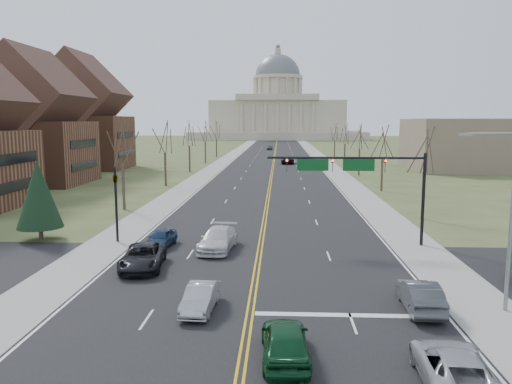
# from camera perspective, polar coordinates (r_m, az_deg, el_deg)

# --- Properties ---
(ground) EXTENTS (600.00, 600.00, 0.00)m
(ground) POSITION_cam_1_polar(r_m,az_deg,el_deg) (26.75, -0.57, -12.93)
(ground) COLOR #404D26
(ground) RESTS_ON ground
(road) EXTENTS (20.00, 380.00, 0.01)m
(road) POSITION_cam_1_polar(r_m,az_deg,el_deg) (135.27, 2.12, 4.07)
(road) COLOR black
(road) RESTS_ON ground
(cross_road) EXTENTS (120.00, 14.00, 0.01)m
(cross_road) POSITION_cam_1_polar(r_m,az_deg,el_deg) (32.41, 0.05, -9.10)
(cross_road) COLOR black
(cross_road) RESTS_ON ground
(sidewalk_left) EXTENTS (4.00, 380.00, 0.03)m
(sidewalk_left) POSITION_cam_1_polar(r_m,az_deg,el_deg) (135.93, -2.96, 4.09)
(sidewalk_left) COLOR gray
(sidewalk_left) RESTS_ON ground
(sidewalk_right) EXTENTS (4.00, 380.00, 0.03)m
(sidewalk_right) POSITION_cam_1_polar(r_m,az_deg,el_deg) (135.67, 7.21, 4.03)
(sidewalk_right) COLOR gray
(sidewalk_right) RESTS_ON ground
(center_line) EXTENTS (0.42, 380.00, 0.01)m
(center_line) POSITION_cam_1_polar(r_m,az_deg,el_deg) (135.27, 2.12, 4.07)
(center_line) COLOR gold
(center_line) RESTS_ON road
(edge_line_left) EXTENTS (0.15, 380.00, 0.01)m
(edge_line_left) POSITION_cam_1_polar(r_m,az_deg,el_deg) (135.73, -2.03, 4.09)
(edge_line_left) COLOR silver
(edge_line_left) RESTS_ON road
(edge_line_right) EXTENTS (0.15, 380.00, 0.01)m
(edge_line_right) POSITION_cam_1_polar(r_m,az_deg,el_deg) (135.52, 6.28, 4.04)
(edge_line_right) COLOR silver
(edge_line_right) RESTS_ON road
(stop_bar) EXTENTS (9.50, 0.50, 0.01)m
(stop_bar) POSITION_cam_1_polar(r_m,az_deg,el_deg) (26.02, 10.68, -13.66)
(stop_bar) COLOR silver
(stop_bar) RESTS_ON road
(capitol) EXTENTS (90.00, 60.00, 50.00)m
(capitol) POSITION_cam_1_polar(r_m,az_deg,el_deg) (274.87, 2.47, 9.10)
(capitol) COLOR #B4AB96
(capitol) RESTS_ON ground
(signal_mast) EXTENTS (12.12, 0.44, 7.20)m
(signal_mast) POSITION_cam_1_polar(r_m,az_deg,el_deg) (39.07, 11.56, 2.32)
(signal_mast) COLOR black
(signal_mast) RESTS_ON ground
(signal_left) EXTENTS (0.32, 0.36, 6.00)m
(signal_left) POSITION_cam_1_polar(r_m,az_deg,el_deg) (40.97, -15.72, -0.44)
(signal_left) COLOR black
(signal_left) RESTS_ON ground
(street_light) EXTENTS (2.90, 0.25, 9.07)m
(street_light) POSITION_cam_1_polar(r_m,az_deg,el_deg) (27.70, 26.75, -1.85)
(street_light) COLOR gray
(street_light) RESTS_ON ground
(tree_r_0) EXTENTS (3.74, 3.74, 8.50)m
(tree_r_0) POSITION_cam_1_polar(r_m,az_deg,el_deg) (50.99, 18.78, 4.27)
(tree_r_0) COLOR #3E3325
(tree_r_0) RESTS_ON ground
(tree_l_0) EXTENTS (3.96, 3.96, 9.00)m
(tree_l_0) POSITION_cam_1_polar(r_m,az_deg,el_deg) (55.63, -15.07, 5.11)
(tree_l_0) COLOR #3E3325
(tree_l_0) RESTS_ON ground
(tree_r_1) EXTENTS (3.74, 3.74, 8.50)m
(tree_r_1) POSITION_cam_1_polar(r_m,az_deg,el_deg) (70.40, 14.31, 5.40)
(tree_r_1) COLOR #3E3325
(tree_r_1) RESTS_ON ground
(tree_l_1) EXTENTS (3.96, 3.96, 9.00)m
(tree_l_1) POSITION_cam_1_polar(r_m,az_deg,el_deg) (74.91, -10.40, 5.97)
(tree_l_1) COLOR #3E3325
(tree_l_1) RESTS_ON ground
(tree_r_2) EXTENTS (3.74, 3.74, 8.50)m
(tree_r_2) POSITION_cam_1_polar(r_m,az_deg,el_deg) (90.07, 11.78, 6.03)
(tree_r_2) COLOR #3E3325
(tree_r_2) RESTS_ON ground
(tree_l_2) EXTENTS (3.96, 3.96, 9.00)m
(tree_l_2) POSITION_cam_1_polar(r_m,az_deg,el_deg) (94.49, -7.65, 6.45)
(tree_l_2) COLOR #3E3325
(tree_l_2) RESTS_ON ground
(tree_r_3) EXTENTS (3.74, 3.74, 8.50)m
(tree_r_3) POSITION_cam_1_polar(r_m,az_deg,el_deg) (109.86, 10.15, 6.42)
(tree_r_3) COLOR #3E3325
(tree_r_3) RESTS_ON ground
(tree_l_3) EXTENTS (3.96, 3.96, 9.00)m
(tree_l_3) POSITION_cam_1_polar(r_m,az_deg,el_deg) (114.21, -5.84, 6.76)
(tree_l_3) COLOR #3E3325
(tree_l_3) RESTS_ON ground
(tree_r_4) EXTENTS (3.74, 3.74, 8.50)m
(tree_r_4) POSITION_cam_1_polar(r_m,az_deg,el_deg) (129.72, 9.02, 6.70)
(tree_r_4) COLOR #3E3325
(tree_r_4) RESTS_ON ground
(tree_l_4) EXTENTS (3.96, 3.96, 9.00)m
(tree_l_4) POSITION_cam_1_polar(r_m,az_deg,el_deg) (134.02, -4.56, 6.98)
(tree_l_4) COLOR #3E3325
(tree_l_4) RESTS_ON ground
(conifer_l) EXTENTS (3.64, 3.64, 6.50)m
(conifer_l) POSITION_cam_1_polar(r_m,az_deg,el_deg) (43.90, -23.59, -0.22)
(conifer_l) COLOR #3E3325
(conifer_l) RESTS_ON ground
(bldg_left_mid) EXTENTS (15.10, 14.28, 20.75)m
(bldg_left_mid) POSITION_cam_1_polar(r_m,az_deg,el_deg) (83.76, -23.99, 6.71)
(bldg_left_mid) COLOR brown
(bldg_left_mid) RESTS_ON ground
(bldg_left_far) EXTENTS (17.10, 14.28, 23.25)m
(bldg_left_far) POSITION_cam_1_polar(r_m,az_deg,el_deg) (106.49, -19.18, 7.66)
(bldg_left_far) COLOR brown
(bldg_left_far) RESTS_ON ground
(bldg_right_mass) EXTENTS (25.00, 20.00, 10.00)m
(bldg_right_mass) POSITION_cam_1_polar(r_m,az_deg,el_deg) (108.13, 23.72, 5.02)
(bldg_right_mass) COLOR #80705B
(bldg_right_mass) RESTS_ON ground
(car_nb_inner_lead) EXTENTS (2.11, 4.81, 1.61)m
(car_nb_inner_lead) POSITION_cam_1_polar(r_m,az_deg,el_deg) (21.01, 3.37, -16.63)
(car_nb_inner_lead) COLOR #0E4021
(car_nb_inner_lead) RESTS_ON road
(car_nb_outer_lead) EXTENTS (1.76, 4.70, 1.53)m
(car_nb_outer_lead) POSITION_cam_1_polar(r_m,az_deg,el_deg) (27.33, 18.23, -11.14)
(car_nb_outer_lead) COLOR #45484C
(car_nb_outer_lead) RESTS_ON road
(car_nb_outer_second) EXTENTS (2.85, 5.55, 1.50)m
(car_nb_outer_second) POSITION_cam_1_polar(r_m,az_deg,el_deg) (20.40, 21.74, -18.19)
(car_nb_outer_second) COLOR #AEB0B7
(car_nb_outer_second) RESTS_ON road
(car_sb_inner_lead) EXTENTS (1.63, 4.09, 1.32)m
(car_sb_inner_lead) POSITION_cam_1_polar(r_m,az_deg,el_deg) (26.11, -6.37, -11.93)
(car_sb_inner_lead) COLOR #9DA0A5
(car_sb_inner_lead) RESTS_ON road
(car_sb_outer_lead) EXTENTS (3.15, 5.78, 1.54)m
(car_sb_outer_lead) POSITION_cam_1_polar(r_m,az_deg,el_deg) (33.75, -12.82, -7.24)
(car_sb_outer_lead) COLOR black
(car_sb_outer_lead) RESTS_ON road
(car_sb_inner_second) EXTENTS (2.83, 5.82, 1.63)m
(car_sb_inner_second) POSITION_cam_1_polar(r_m,az_deg,el_deg) (37.60, -4.37, -5.39)
(car_sb_inner_second) COLOR silver
(car_sb_inner_second) RESTS_ON road
(car_sb_outer_second) EXTENTS (2.09, 4.23, 1.39)m
(car_sb_outer_second) POSITION_cam_1_polar(r_m,az_deg,el_deg) (39.00, -10.82, -5.21)
(car_sb_outer_second) COLOR #15294B
(car_sb_outer_second) RESTS_ON road
(car_far_nb) EXTENTS (2.87, 6.06, 1.67)m
(car_far_nb) POSITION_cam_1_polar(r_m,az_deg,el_deg) (112.69, 3.62, 3.67)
(car_far_nb) COLOR black
(car_far_nb) RESTS_ON road
(car_far_sb) EXTENTS (2.13, 4.52, 1.49)m
(car_far_sb) POSITION_cam_1_polar(r_m,az_deg,el_deg) (166.34, 1.57, 5.09)
(car_far_sb) COLOR #56585F
(car_far_sb) RESTS_ON road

